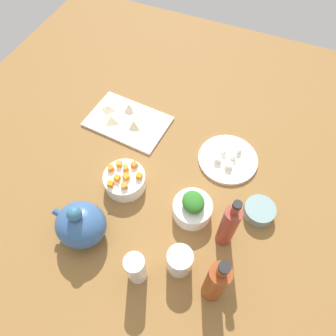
{
  "coord_description": "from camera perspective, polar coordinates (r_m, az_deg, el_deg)",
  "views": [
    {
      "loc": [
        -22.18,
        52.56,
        98.52
      ],
      "look_at": [
        0.0,
        0.0,
        8.0
      ],
      "focal_mm": 33.28,
      "sensor_mm": 36.0,
      "label": 1
    }
  ],
  "objects": [
    {
      "name": "tabletop",
      "position": [
        1.13,
        -0.0,
        -1.76
      ],
      "size": [
        190.0,
        190.0,
        3.0
      ],
      "primitive_type": "cube",
      "color": "brown",
      "rests_on": "ground"
    },
    {
      "name": "cutting_board",
      "position": [
        1.26,
        -7.35,
        8.47
      ],
      "size": [
        32.78,
        22.83,
        1.0
      ],
      "primitive_type": "cube",
      "rotation": [
        0.0,
        0.0,
        -0.08
      ],
      "color": "white",
      "rests_on": "tabletop"
    },
    {
      "name": "plate_tofu",
      "position": [
        1.16,
        10.9,
        1.6
      ],
      "size": [
        21.7,
        21.7,
        1.2
      ],
      "primitive_type": "cylinder",
      "color": "white",
      "rests_on": "tabletop"
    },
    {
      "name": "bowl_greens",
      "position": [
        1.02,
        4.46,
        -7.53
      ],
      "size": [
        12.76,
        12.76,
        6.07
      ],
      "primitive_type": "cylinder",
      "color": "white",
      "rests_on": "tabletop"
    },
    {
      "name": "bowl_carrots",
      "position": [
        1.08,
        -7.91,
        -2.27
      ],
      "size": [
        14.33,
        14.33,
        5.61
      ],
      "primitive_type": "cylinder",
      "color": "white",
      "rests_on": "tabletop"
    },
    {
      "name": "bowl_small_side",
      "position": [
        1.07,
        16.35,
        -7.55
      ],
      "size": [
        10.16,
        10.16,
        4.08
      ],
      "primitive_type": "cylinder",
      "color": "gray",
      "rests_on": "tabletop"
    },
    {
      "name": "teapot",
      "position": [
        1.0,
        -15.7,
        -9.91
      ],
      "size": [
        17.3,
        14.69,
        16.5
      ],
      "color": "#305587",
      "rests_on": "tabletop"
    },
    {
      "name": "bottle_0",
      "position": [
        0.93,
        10.99,
        -10.36
      ],
      "size": [
        4.94,
        4.94,
        25.23
      ],
      "color": "maroon",
      "rests_on": "tabletop"
    },
    {
      "name": "bottle_1",
      "position": [
        0.87,
        8.75,
        -20.0
      ],
      "size": [
        5.76,
        5.76,
        26.84
      ],
      "color": "#8B3A17",
      "rests_on": "tabletop"
    },
    {
      "name": "drinking_glass_0",
      "position": [
        0.94,
        2.14,
        -16.66
      ],
      "size": [
        7.59,
        7.59,
        9.61
      ],
      "primitive_type": "cylinder",
      "color": "white",
      "rests_on": "tabletop"
    },
    {
      "name": "drinking_glass_1",
      "position": [
        0.92,
        -5.89,
        -17.83
      ],
      "size": [
        5.8,
        5.8,
        13.56
      ],
      "primitive_type": "cylinder",
      "color": "white",
      "rests_on": "tabletop"
    },
    {
      "name": "carrot_cube_0",
      "position": [
        1.04,
        -7.69,
        -1.65
      ],
      "size": [
        2.36,
        2.36,
        1.8
      ],
      "primitive_type": "cube",
      "rotation": [
        0.0,
        0.0,
        1.17
      ],
      "color": "orange",
      "rests_on": "bowl_carrots"
    },
    {
      "name": "carrot_cube_1",
      "position": [
        1.06,
        -7.75,
        -0.02
      ],
      "size": [
        2.54,
        2.54,
        1.8
      ],
      "primitive_type": "cube",
      "rotation": [
        0.0,
        0.0,
        0.71
      ],
      "color": "orange",
      "rests_on": "bowl_carrots"
    },
    {
      "name": "carrot_cube_2",
      "position": [
        1.04,
        -10.52,
        -2.89
      ],
      "size": [
        2.13,
        2.13,
        1.8
      ],
      "primitive_type": "cube",
      "rotation": [
        0.0,
        0.0,
        1.77
      ],
      "color": "orange",
      "rests_on": "bowl_carrots"
    },
    {
      "name": "carrot_cube_3",
      "position": [
        1.04,
        -5.29,
        -1.48
      ],
      "size": [
        1.96,
        1.96,
        1.8
      ],
      "primitive_type": "cube",
      "rotation": [
        0.0,
        0.0,
        1.66
      ],
      "color": "orange",
      "rests_on": "bowl_carrots"
    },
    {
      "name": "carrot_cube_4",
      "position": [
        1.07,
        -6.21,
        0.6
      ],
      "size": [
        2.38,
        2.38,
        1.8
      ],
      "primitive_type": "cube",
      "rotation": [
        0.0,
        0.0,
        2.72
      ],
      "color": "orange",
      "rests_on": "bowl_carrots"
    },
    {
      "name": "carrot_cube_5",
      "position": [
        1.07,
        -10.39,
        0.01
      ],
      "size": [
        2.53,
        2.53,
        1.8
      ],
      "primitive_type": "cube",
      "rotation": [
        0.0,
        0.0,
        0.88
      ],
      "color": "orange",
      "rests_on": "bowl_carrots"
    },
    {
      "name": "carrot_cube_6",
      "position": [
        1.03,
        -8.0,
        -3.24
      ],
      "size": [
        2.54,
        2.54,
        1.8
      ],
      "primitive_type": "cube",
      "rotation": [
        0.0,
        0.0,
        0.82
      ],
      "color": "orange",
      "rests_on": "bowl_carrots"
    },
    {
      "name": "carrot_cube_7",
      "position": [
        1.05,
        -9.31,
        -1.83
      ],
      "size": [
        1.85,
        1.85,
        1.8
      ],
      "primitive_type": "cube",
      "rotation": [
        0.0,
        0.0,
        1.6
      ],
      "color": "orange",
      "rests_on": "bowl_carrots"
    },
    {
      "name": "carrot_cube_8",
      "position": [
        1.07,
        -8.93,
        0.73
      ],
      "size": [
        2.27,
        2.27,
        1.8
      ],
      "primitive_type": "cube",
      "rotation": [
        0.0,
        0.0,
        0.31
      ],
      "color": "orange",
      "rests_on": "bowl_carrots"
    },
    {
      "name": "chopped_greens_mound",
      "position": [
        0.97,
        4.66,
        -6.25
      ],
      "size": [
        10.34,
        10.56,
        4.3
      ],
      "primitive_type": "ellipsoid",
      "rotation": [
        0.0,
        0.0,
        2.21
      ],
      "color": "#2B6D24",
      "rests_on": "bowl_greens"
    },
    {
      "name": "tofu_cube_0",
      "position": [
        1.14,
        9.15,
        1.59
      ],
      "size": [
        2.33,
        2.33,
        2.2
      ],
      "primitive_type": "cube",
      "rotation": [
        0.0,
        0.0,
        0.06
      ],
      "color": "white",
      "rests_on": "plate_tofu"
    },
    {
      "name": "tofu_cube_1",
      "position": [
        1.15,
        11.76,
        2.14
      ],
      "size": [
        2.78,
        2.78,
        2.2
      ],
      "primitive_type": "cube",
      "rotation": [
        0.0,
        0.0,
        0.32
      ],
      "color": "white",
      "rests_on": "plate_tofu"
    },
    {
      "name": "tofu_cube_2",
      "position": [
        1.16,
        10.05,
        3.16
      ],
      "size": [
        2.7,
        2.7,
        2.2
      ],
      "primitive_type": "cube",
      "rotation": [
        0.0,
        0.0,
        0.27
      ],
      "color": "white",
      "rests_on": "plate_tofu"
    },
    {
      "name": "tofu_cube_3",
      "position": [
        1.13,
        11.02,
        0.47
      ],
      "size": [
        2.22,
        2.22,
        2.2
      ],
      "primitive_type": "cube",
      "rotation": [
        0.0,
        0.0,
        3.13
      ],
      "color": "white",
      "rests_on": "plate_tofu"
    },
    {
      "name": "tofu_cube_4",
      "position": [
        1.18,
        12.63,
        3.35
      ],
      "size": [
        2.72,
        2.72,
        2.2
      ],
      "primitive_type": "cube",
      "rotation": [
        0.0,
        0.0,
        1.3
      ],
      "color": "white",
      "rests_on": "plate_tofu"
    },
    {
      "name": "dumpling_0",
      "position": [
        1.26,
        -10.33,
        8.89
      ],
      "size": [
        6.61,
        6.51,
        2.36
      ],
      "primitive_type": "pyramid",
      "rotation": [
        0.0,
        0.0,
        6.13
      ],
      "color": "beige",
      "rests_on": "cutting_board"
    },
    {
      "name": "dumpling_1",
      "position": [
        1.23,
        -6.25,
        8.08
      ],
      "size": [
        6.34,
        6.04,
        2.96
      ],
      "primitive_type": "pyramid",
      "rotation": [
        0.0,
        0.0,
        5.85
      ],
      "color": "beige",
      "rests_on": "cutting_board"
    },
    {
      "name": "dumpling_2",
      "position": [
        1.29,
        -7.11,
        11.0
      ],
      "size": [
        5.28,
        5.4,
        3.15
      ],
      "primitive_type": "pyramid",
      "rotation": [
        0.0,
        0.0,
        4.29
      ],
      "color": "beige",
      "rests_on": "cutting_board"
    },
    {
      "name": "dumpling_3",
      "position": [
        1.3,
        -10.92,
        10.78
      ],
      "size": [
        5.66,
        5.96,
        2.47
      ],
      "primitive_type": "pyramid",
      "rotation": [
        0.0,
        0.0,
        1.77
      ],
      "color": "beige",
      "rests_on": "cutting_board"
    }
  ]
}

